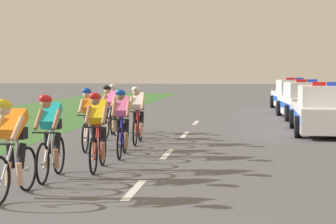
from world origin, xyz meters
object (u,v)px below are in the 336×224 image
Objects in this scene: cyclist_lead at (13,147)px; cyclist_fourth at (122,122)px; cyclist_eighth at (114,108)px; police_car_second at (306,102)px; police_car_nearest at (325,111)px; cyclist_seventh at (111,111)px; cyclist_fifth at (89,118)px; cyclist_second at (50,136)px; cyclist_third at (98,130)px; cyclist_sixth at (138,114)px; police_car_third at (294,96)px.

cyclist_lead is 4.36m from cyclist_fourth.
police_car_second is at bearing 44.20° from cyclist_eighth.
cyclist_lead is at bearing -86.71° from cyclist_eighth.
police_car_second is at bearing 89.98° from police_car_nearest.
police_car_second is (5.22, 11.02, -0.11)m from cyclist_fourth.
cyclist_seventh is 0.38× the size of police_car_second.
cyclist_fifth is at bearing -121.72° from police_car_second.
cyclist_second is 0.39× the size of police_car_nearest.
cyclist_second and cyclist_third have the same top height.
cyclist_third is 2.84m from cyclist_fifth.
cyclist_fifth is 1.00× the size of cyclist_eighth.
cyclist_eighth is at bearing -172.88° from police_car_nearest.
police_car_third is at bearing 69.42° from cyclist_sixth.
cyclist_third is 1.00× the size of cyclist_eighth.
cyclist_seventh is 6.64m from police_car_nearest.
cyclist_seventh is (-0.32, 7.70, 0.00)m from cyclist_lead.
police_car_second is (0.00, 5.50, 0.00)m from police_car_nearest.
cyclist_fifth is at bearing 94.97° from cyclist_second.
cyclist_second is 1.00× the size of cyclist_third.
cyclist_sixth is 0.39× the size of police_car_nearest.
cyclist_eighth is 0.38× the size of police_car_second.
cyclist_fourth is 0.39× the size of police_car_nearest.
cyclist_eighth is 13.34m from police_car_third.
police_car_third is at bearing 72.32° from cyclist_fourth.
cyclist_fourth is at bearing -88.23° from cyclist_sixth.
police_car_nearest is at bearing 54.54° from cyclist_second.
cyclist_fourth is 1.00× the size of cyclist_eighth.
cyclist_second is 1.00× the size of cyclist_seventh.
cyclist_seventh is 9.88m from police_car_second.
cyclist_third is at bearing 75.55° from cyclist_lead.
cyclist_sixth is at bearing 91.77° from cyclist_fourth.
cyclist_lead is 6.61m from cyclist_sixth.
cyclist_second is at bearing -104.03° from cyclist_fourth.
cyclist_eighth is at bearing 93.29° from cyclist_lead.
police_car_third is at bearing 73.65° from cyclist_third.
cyclist_eighth is at bearing 93.85° from cyclist_fifth.
cyclist_eighth is (-0.58, 7.48, 0.00)m from cyclist_second.
cyclist_fifth is 0.38× the size of police_car_third.
cyclist_fifth is (-0.92, 2.69, 0.00)m from cyclist_third.
cyclist_third and cyclist_fifth have the same top height.
police_car_nearest is at bearing 18.63° from cyclist_seventh.
cyclist_seventh is at bearing 91.31° from cyclist_fifth.
cyclist_third is at bearing -71.14° from cyclist_fifth.
cyclist_lead is at bearing -99.93° from cyclist_fourth.
cyclist_fifth and cyclist_eighth have the same top height.
cyclist_seventh is (-0.98, 5.16, 0.00)m from cyclist_third.
police_car_third reaches higher than cyclist_eighth.
cyclist_third is at bearing -90.37° from cyclist_sixth.
police_car_third reaches higher than cyclist_seventh.
cyclist_eighth is 9.05m from police_car_second.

